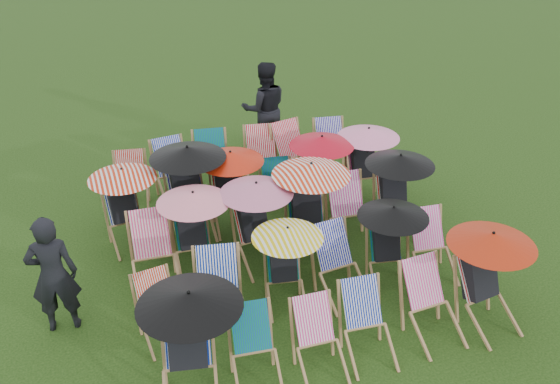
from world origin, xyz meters
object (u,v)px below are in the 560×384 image
object	(u,v)px
deckchair_29	(332,149)
person_left	(53,275)
deckchair_0	(189,346)
person_rear	(265,109)
deckchair_5	(489,279)

from	to	relation	value
deckchair_29	person_left	distance (m)	5.83
deckchair_0	person_rear	world-z (taller)	person_rear
deckchair_5	person_left	bearing A→B (deg)	153.17
deckchair_0	deckchair_29	size ratio (longest dim) A/B	1.42
person_left	deckchair_0	bearing A→B (deg)	132.92
deckchair_0	deckchair_5	distance (m)	3.91
deckchair_0	deckchair_5	bearing A→B (deg)	10.49
person_rear	deckchair_5	bearing A→B (deg)	108.90
deckchair_29	person_rear	distance (m)	1.63
person_left	person_rear	bearing A→B (deg)	-131.26
deckchair_0	person_left	bearing A→B (deg)	139.81
deckchair_29	person_rear	world-z (taller)	person_rear
deckchair_0	person_rear	size ratio (longest dim) A/B	0.74
person_left	deckchair_5	bearing A→B (deg)	165.90
deckchair_0	person_left	world-z (taller)	person_left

